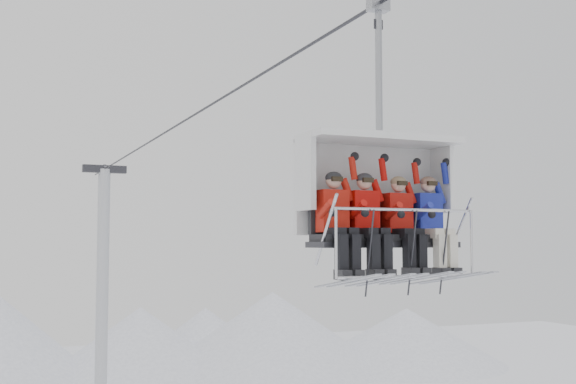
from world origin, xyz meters
name	(u,v)px	position (x,y,z in m)	size (l,w,h in m)	color
ridgeline	(35,343)	(-1.58, 42.05, 2.84)	(72.00, 21.00, 7.00)	white
lift_tower_right	(102,332)	(0.00, 22.00, 5.78)	(2.00, 1.80, 13.48)	#BABCC2
haul_cable	(288,58)	(0.00, 0.00, 13.30)	(0.06, 0.06, 50.00)	#2E2E33
chairlift_carrier	(376,189)	(0.00, -3.20, 10.65)	(2.26, 1.17, 3.98)	black
skier_far_left	(337,220)	(-0.77, -3.50, 10.19)	(0.39, 1.69, 1.56)	red
skier_center_left	(368,220)	(-0.30, -3.50, 10.19)	(0.39, 1.69, 1.56)	red
skier_center_right	(402,222)	(0.24, -3.51, 10.18)	(0.38, 1.69, 1.51)	#B5150D
skier_far_right	(432,222)	(0.74, -3.51, 10.18)	(0.38, 1.69, 1.54)	#1D299D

